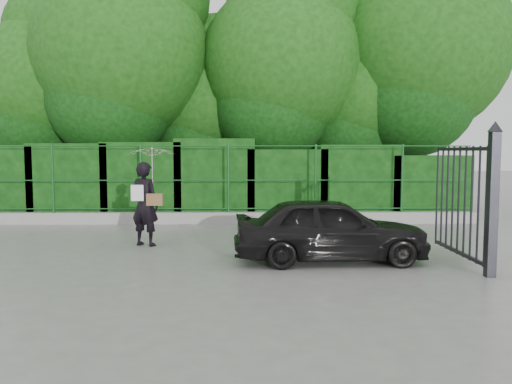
{
  "coord_description": "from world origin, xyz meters",
  "views": [
    {
      "loc": [
        0.91,
        -8.61,
        1.91
      ],
      "look_at": [
        1.07,
        1.3,
        1.1
      ],
      "focal_mm": 35.0,
      "sensor_mm": 36.0,
      "label": 1
    }
  ],
  "objects": [
    {
      "name": "ground",
      "position": [
        0.0,
        0.0,
        0.0
      ],
      "size": [
        80.0,
        80.0,
        0.0
      ],
      "primitive_type": "plane",
      "color": "gray"
    },
    {
      "name": "car",
      "position": [
        2.34,
        -0.05,
        0.57
      ],
      "size": [
        3.38,
        1.46,
        1.13
      ],
      "primitive_type": "imported",
      "rotation": [
        0.0,
        0.0,
        1.61
      ],
      "color": "black",
      "rests_on": "ground"
    },
    {
      "name": "hedge",
      "position": [
        -0.15,
        5.5,
        1.04
      ],
      "size": [
        14.2,
        1.2,
        2.26
      ],
      "color": "black",
      "rests_on": "ground"
    },
    {
      "name": "kerb",
      "position": [
        0.0,
        4.5,
        0.15
      ],
      "size": [
        14.0,
        0.25,
        0.3
      ],
      "primitive_type": "cube",
      "color": "#9E9E99",
      "rests_on": "ground"
    },
    {
      "name": "trees",
      "position": [
        1.14,
        7.74,
        4.62
      ],
      "size": [
        17.1,
        6.15,
        8.08
      ],
      "color": "black",
      "rests_on": "ground"
    },
    {
      "name": "gate",
      "position": [
        4.6,
        -0.72,
        1.19
      ],
      "size": [
        0.22,
        2.33,
        2.36
      ],
      "color": "black",
      "rests_on": "ground"
    },
    {
      "name": "woman",
      "position": [
        -1.08,
        1.46,
        1.31
      ],
      "size": [
        0.98,
        0.94,
        2.01
      ],
      "color": "black",
      "rests_on": "ground"
    },
    {
      "name": "fence",
      "position": [
        0.22,
        4.5,
        1.2
      ],
      "size": [
        14.13,
        0.06,
        1.8
      ],
      "color": "#154E1D",
      "rests_on": "kerb"
    }
  ]
}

